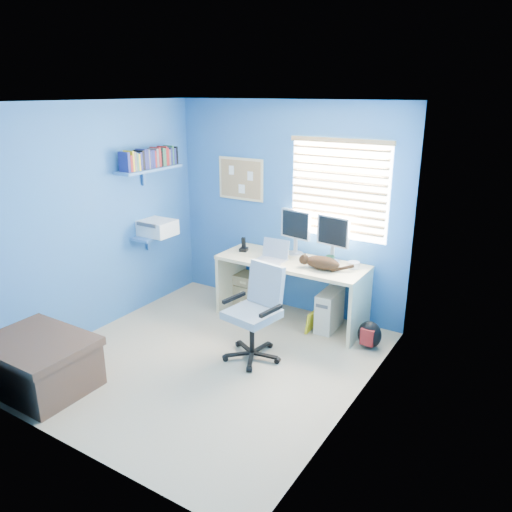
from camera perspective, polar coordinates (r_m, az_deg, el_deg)
The scene contains 23 objects.
floor at distance 5.18m, azimuth -5.33°, elevation -11.71°, with size 3.00×3.20×0.00m, color tan.
ceiling at distance 4.48m, azimuth -6.31°, elevation 17.14°, with size 3.00×3.20×0.00m, color white.
wall_back at distance 5.98m, azimuth 3.60°, elevation 5.42°, with size 3.00×0.01×2.50m, color #3365A8.
wall_front at distance 3.62m, azimuth -21.36°, elevation -4.67°, with size 3.00×0.01×2.50m, color #3365A8.
wall_left at distance 5.69m, azimuth -17.89°, elevation 3.88°, with size 0.01×3.20×2.50m, color #3365A8.
wall_right at distance 3.98m, azimuth 11.64°, elevation -1.66°, with size 0.01×3.20×2.50m, color #3365A8.
desk at distance 5.84m, azimuth 4.03°, elevation -3.98°, with size 1.73×0.65×0.74m, color beige.
laptop at distance 5.65m, azimuth 1.72°, elevation 0.47°, with size 0.33×0.26×0.22m, color silver.
monitor_left at distance 5.86m, azimuth 4.59°, elevation 2.71°, with size 0.40×0.12×0.54m, color silver.
monitor_right at distance 5.63m, azimuth 8.82°, elevation 1.88°, with size 0.40×0.12×0.54m, color silver.
phone at distance 6.02m, azimuth -1.42°, elevation 1.35°, with size 0.09×0.11×0.17m, color black.
mug at distance 5.62m, azimuth 8.46°, elevation -0.48°, with size 0.10×0.09×0.10m, color #245B40.
cd_spindle at distance 5.56m, azimuth 11.11°, elevation -1.01°, with size 0.13×0.13×0.07m, color silver.
cat at distance 5.46m, azimuth 7.60°, elevation -0.78°, with size 0.40×0.21×0.14m, color black.
tower_pc at distance 5.74m, azimuth 8.40°, elevation -6.13°, with size 0.19×0.44×0.45m, color beige.
drawer_boxes at distance 6.32m, azimuth -0.78°, elevation -3.81°, with size 0.35×0.28×0.41m, color tan.
yellow_book at distance 5.67m, azimuth 6.22°, elevation -7.53°, with size 0.03×0.17×0.24m, color yellow.
backpack at distance 5.44m, azimuth 12.85°, elevation -8.75°, with size 0.25×0.19×0.30m, color black.
bed_corner at distance 5.05m, azimuth -23.72°, elevation -11.08°, with size 0.99×0.70×0.47m, color #4D3328.
office_chair at distance 5.06m, azimuth -0.09°, elevation -7.80°, with size 0.64×0.64×0.96m.
window_blinds at distance 5.62m, azimuth 9.40°, elevation 7.49°, with size 1.15×0.05×1.10m.
corkboard at distance 6.23m, azimuth -1.75°, elevation 8.79°, with size 0.64×0.02×0.52m.
wall_shelves at distance 6.05m, azimuth -11.76°, elevation 7.00°, with size 0.42×0.90×1.05m.
Camera 1 is at (2.75, -3.54, 2.59)m, focal length 35.00 mm.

